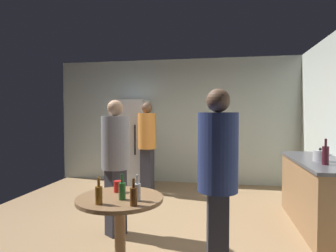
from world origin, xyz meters
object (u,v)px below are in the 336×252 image
plastic_cup_red (118,186)px  refrigerator (130,143)px  wine_bottle_on_counter (326,155)px  person_in_orange_shirt (147,140)px  foreground_table (120,208)px  beer_bottle_clear (137,191)px  beer_bottle_green (122,190)px  person_in_navy_shirt (218,173)px  beer_bottle_brown (134,196)px  kettle (320,156)px  person_in_gray_shirt (115,156)px  beer_bottle_amber (99,194)px

plastic_cup_red → refrigerator: bearing=105.7°
wine_bottle_on_counter → person_in_orange_shirt: person_in_orange_shirt is taller
wine_bottle_on_counter → foreground_table: (-2.13, -1.16, -0.39)m
wine_bottle_on_counter → beer_bottle_clear: bearing=-147.2°
beer_bottle_green → person_in_navy_shirt: (0.84, 0.03, 0.18)m
foreground_table → plastic_cup_red: 0.24m
beer_bottle_clear → person_in_navy_shirt: person_in_navy_shirt is taller
beer_bottle_brown → person_in_navy_shirt: 0.73m
kettle → plastic_cup_red: bearing=-150.7°
person_in_orange_shirt → person_in_gray_shirt: person_in_orange_shirt is taller
person_in_navy_shirt → person_in_orange_shirt: (-1.35, 2.84, 0.01)m
refrigerator → beer_bottle_amber: size_ratio=7.83×
beer_bottle_brown → person_in_gray_shirt: (-0.57, 1.09, 0.16)m
beer_bottle_amber → foreground_table: bearing=67.1°
beer_bottle_amber → beer_bottle_clear: same height
kettle → beer_bottle_amber: bearing=-143.8°
beer_bottle_green → kettle: bearing=35.3°
beer_bottle_green → person_in_navy_shirt: 0.86m
beer_bottle_green → beer_bottle_amber: bearing=-132.8°
beer_bottle_amber → person_in_gray_shirt: person_in_gray_shirt is taller
wine_bottle_on_counter → beer_bottle_green: size_ratio=1.35×
foreground_table → person_in_gray_shirt: bearing=112.9°
person_in_navy_shirt → person_in_gray_shirt: size_ratio=1.02×
refrigerator → beer_bottle_brown: bearing=-71.8°
beer_bottle_green → person_in_navy_shirt: person_in_navy_shirt is taller
person_in_navy_shirt → beer_bottle_amber: bearing=4.4°
beer_bottle_clear → person_in_gray_shirt: bearing=120.3°
foreground_table → beer_bottle_brown: beer_bottle_brown is taller
person_in_gray_shirt → beer_bottle_clear: bearing=-25.0°
refrigerator → plastic_cup_red: (0.90, -3.21, -0.11)m
beer_bottle_green → refrigerator: bearing=106.6°
wine_bottle_on_counter → person_in_gray_shirt: (-2.50, -0.30, -0.04)m
plastic_cup_red → person_in_gray_shirt: size_ratio=0.07×
person_in_orange_shirt → person_in_gray_shirt: bearing=17.4°
beer_bottle_amber → person_in_gray_shirt: 1.15m
beer_bottle_green → person_in_gray_shirt: size_ratio=0.14×
person_in_navy_shirt → foreground_table: bearing=-9.6°
refrigerator → wine_bottle_on_counter: size_ratio=5.81×
wine_bottle_on_counter → foreground_table: bearing=-151.4°
refrigerator → person_in_navy_shirt: refrigerator is taller
person_in_orange_shirt → beer_bottle_green: bearing=24.8°
foreground_table → person_in_gray_shirt: 1.00m
foreground_table → person_in_orange_shirt: size_ratio=0.46×
kettle → person_in_orange_shirt: person_in_orange_shirt is taller
kettle → wine_bottle_on_counter: bearing=-95.4°
beer_bottle_brown → beer_bottle_green: 0.21m
beer_bottle_amber → beer_bottle_green: bearing=47.2°
foreground_table → kettle: bearing=33.2°
foreground_table → beer_bottle_clear: size_ratio=3.48×
beer_bottle_amber → beer_bottle_green: 0.22m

